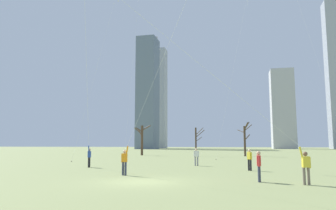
{
  "coord_description": "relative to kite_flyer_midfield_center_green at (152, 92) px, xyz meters",
  "views": [
    {
      "loc": [
        5.17,
        -16.43,
        1.99
      ],
      "look_at": [
        0.0,
        6.0,
        4.84
      ],
      "focal_mm": 33.83,
      "sensor_mm": 36.0,
      "label": 1
    }
  ],
  "objects": [
    {
      "name": "skyline_wide_slab",
      "position": [
        23.4,
        127.01,
        12.14
      ],
      "size": [
        9.68,
        9.31,
        34.66
      ],
      "color": "#B2B2B7",
      "rests_on": "ground"
    },
    {
      "name": "distant_kite_high_overhead_white",
      "position": [
        6.53,
        25.35,
        16.73
      ],
      "size": [
        5.38,
        3.44,
        24.31
      ],
      "color": "white",
      "rests_on": "ground"
    },
    {
      "name": "distant_kite_drifting_right_yellow",
      "position": [
        -8.83,
        13.84,
        11.85
      ],
      "size": [
        5.98,
        1.11,
        20.13
      ],
      "color": "yellow",
      "rests_on": "ground"
    },
    {
      "name": "ground_plane",
      "position": [
        0.19,
        -2.25,
        -5.19
      ],
      "size": [
        400.0,
        400.0,
        0.0
      ],
      "primitive_type": "plane",
      "color": "#848E56"
    },
    {
      "name": "bystander_far_off_by_trees",
      "position": [
        1.26,
        10.8,
        -4.28
      ],
      "size": [
        0.5,
        0.26,
        1.62
      ],
      "color": "gray",
      "rests_on": "ground"
    },
    {
      "name": "bare_tree_center",
      "position": [
        -1.8,
        33.06,
        -2.65
      ],
      "size": [
        1.53,
        2.46,
        4.69
      ],
      "color": "#423326",
      "rests_on": "ground"
    },
    {
      "name": "kite_flyer_foreground_left_purple",
      "position": [
        6.92,
        -2.22,
        -2.86
      ],
      "size": [
        12.62,
        4.41,
        12.29
      ],
      "color": "#726656",
      "rests_on": "ground"
    },
    {
      "name": "kite_flyer_midfield_center_green",
      "position": [
        0.0,
        0.0,
        0.0
      ],
      "size": [
        9.45,
        4.15,
        19.93
      ],
      "color": "#33384C",
      "rests_on": "ground"
    },
    {
      "name": "bare_tree_left_of_center",
      "position": [
        -12.14,
        36.21,
        -2.18
      ],
      "size": [
        2.81,
        2.31,
        5.44
      ],
      "color": "#4C3828",
      "rests_on": "ground"
    },
    {
      "name": "bystander_strolling_midfield",
      "position": [
        6.24,
        -0.98,
        -4.28
      ],
      "size": [
        0.22,
        0.51,
        1.62
      ],
      "color": "#33384C",
      "rests_on": "ground"
    },
    {
      "name": "distant_kite_drifting_left_pink",
      "position": [
        -10.64,
        28.68,
        19.85
      ],
      "size": [
        1.15,
        4.2,
        29.28
      ],
      "color": "pink",
      "rests_on": "ground"
    },
    {
      "name": "skyline_short_annex",
      "position": [
        -32.85,
        108.56,
        18.5
      ],
      "size": [
        7.93,
        9.66,
        47.36
      ],
      "color": "slate",
      "rests_on": "ground"
    },
    {
      "name": "bystander_watching_nearby",
      "position": [
        5.93,
        6.3,
        -4.28
      ],
      "size": [
        0.37,
        0.41,
        1.62
      ],
      "color": "black",
      "rests_on": "ground"
    },
    {
      "name": "skyline_mid_tower_right",
      "position": [
        45.9,
        127.83,
        27.08
      ],
      "size": [
        7.22,
        7.12,
        64.54
      ],
      "color": "#9EA3AD",
      "rests_on": "ground"
    },
    {
      "name": "bare_tree_leftmost",
      "position": [
        5.99,
        35.71,
        -2.26
      ],
      "size": [
        2.48,
        2.61,
        5.62
      ],
      "color": "#423326",
      "rests_on": "ground"
    },
    {
      "name": "kite_flyer_foreground_right_teal",
      "position": [
        -6.25,
        3.72,
        0.25
      ],
      "size": [
        4.9,
        12.3,
        18.54
      ],
      "color": "black",
      "rests_on": "ground"
    },
    {
      "name": "skyline_mid_tower_left",
      "position": [
        -34.85,
        130.21,
        19.4
      ],
      "size": [
        9.7,
        6.41,
        55.92
      ],
      "color": "#9EA3AD",
      "rests_on": "ground"
    }
  ]
}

